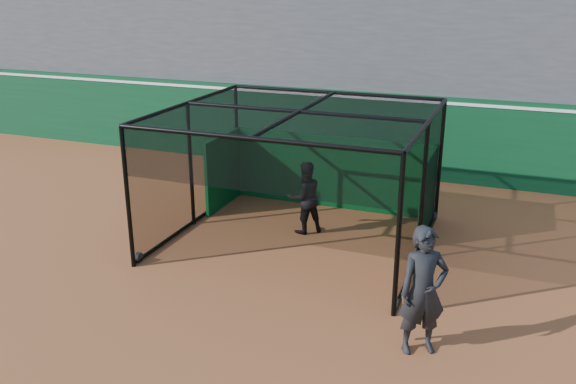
% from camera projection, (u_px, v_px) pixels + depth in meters
% --- Properties ---
extents(ground, '(120.00, 120.00, 0.00)m').
position_uv_depth(ground, '(240.00, 292.00, 11.64)').
color(ground, brown).
rests_on(ground, ground).
extents(outfield_wall, '(50.00, 0.50, 2.50)m').
position_uv_depth(outfield_wall, '(358.00, 130.00, 18.71)').
color(outfield_wall, '#0B3C1E').
rests_on(outfield_wall, ground).
extents(grandstand, '(50.00, 7.85, 8.95)m').
position_uv_depth(grandstand, '(390.00, 17.00, 21.00)').
color(grandstand, '#4C4C4F').
rests_on(grandstand, ground).
extents(batting_cage, '(5.55, 5.13, 2.98)m').
position_uv_depth(batting_cage, '(299.00, 178.00, 13.50)').
color(batting_cage, black).
rests_on(batting_cage, ground).
extents(batter, '(1.06, 1.05, 1.72)m').
position_uv_depth(batter, '(305.00, 197.00, 14.16)').
color(batter, black).
rests_on(batter, ground).
extents(on_deck_player, '(0.92, 0.82, 2.12)m').
position_uv_depth(on_deck_player, '(423.00, 291.00, 9.46)').
color(on_deck_player, black).
rests_on(on_deck_player, ground).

